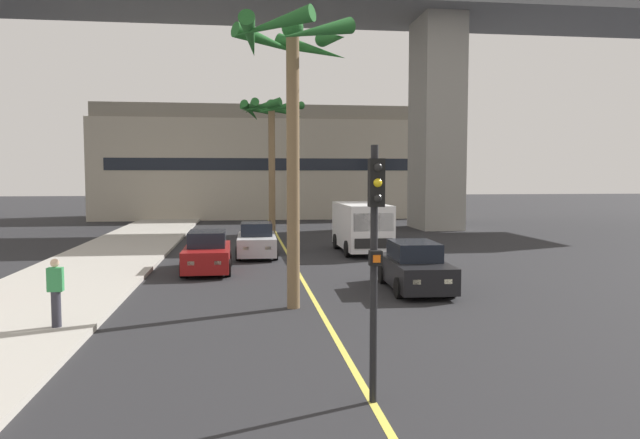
# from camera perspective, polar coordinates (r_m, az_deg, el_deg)

# --- Properties ---
(sidewalk_left) EXTENTS (4.80, 80.00, 0.15)m
(sidewalk_left) POSITION_cam_1_polar(r_m,az_deg,el_deg) (19.34, -25.26, -7.02)
(sidewalk_left) COLOR #ADA89E
(sidewalk_left) RESTS_ON ground
(lane_stripe_center) EXTENTS (0.14, 56.00, 0.01)m
(lane_stripe_center) POSITION_cam_1_polar(r_m,az_deg,el_deg) (26.39, -2.79, -3.85)
(lane_stripe_center) COLOR #DBCC4C
(lane_stripe_center) RESTS_ON ground
(bridge_overpass) EXTENTS (66.03, 8.00, 18.67)m
(bridge_overpass) POSITION_cam_1_polar(r_m,az_deg,el_deg) (41.99, -2.66, 19.64)
(bridge_overpass) COLOR slate
(bridge_overpass) RESTS_ON ground
(pier_building_backdrop) EXTENTS (29.14, 8.04, 9.61)m
(pier_building_backdrop) POSITION_cam_1_polar(r_m,az_deg,el_deg) (53.68, -5.17, 5.32)
(pier_building_backdrop) COLOR #BCB29E
(pier_building_backdrop) RESTS_ON ground
(car_queue_front) EXTENTS (1.86, 4.11, 1.56)m
(car_queue_front) POSITION_cam_1_polar(r_m,az_deg,el_deg) (23.48, -10.72, -3.16)
(car_queue_front) COLOR maroon
(car_queue_front) RESTS_ON ground
(car_queue_second) EXTENTS (1.89, 4.13, 1.56)m
(car_queue_second) POSITION_cam_1_polar(r_m,az_deg,el_deg) (27.49, -6.07, -2.04)
(car_queue_second) COLOR #B7BABF
(car_queue_second) RESTS_ON ground
(car_queue_third) EXTENTS (1.94, 4.16, 1.56)m
(car_queue_third) POSITION_cam_1_polar(r_m,az_deg,el_deg) (19.66, 9.04, -4.58)
(car_queue_third) COLOR black
(car_queue_third) RESTS_ON ground
(delivery_van) EXTENTS (2.20, 5.27, 2.36)m
(delivery_van) POSITION_cam_1_polar(r_m,az_deg,el_deg) (28.76, 3.97, -0.62)
(delivery_van) COLOR white
(delivery_van) RESTS_ON ground
(traffic_light_median_near) EXTENTS (0.24, 0.37, 4.20)m
(traffic_light_median_near) POSITION_cam_1_polar(r_m,az_deg,el_deg) (9.57, 5.28, -1.79)
(traffic_light_median_near) COLOR black
(traffic_light_median_near) RESTS_ON ground
(palm_tree_near_median) EXTENTS (3.64, 3.71, 7.92)m
(palm_tree_near_median) POSITION_cam_1_polar(r_m,az_deg,el_deg) (33.71, -4.64, 9.29)
(palm_tree_near_median) COLOR brown
(palm_tree_near_median) RESTS_ON ground
(palm_tree_mid_median) EXTENTS (3.40, 3.53, 8.02)m
(palm_tree_mid_median) POSITION_cam_1_polar(r_m,az_deg,el_deg) (16.80, -2.65, 13.93)
(palm_tree_mid_median) COLOR brown
(palm_tree_mid_median) RESTS_ON ground
(pedestrian_mid_block) EXTENTS (0.34, 0.22, 1.62)m
(pedestrian_mid_block) POSITION_cam_1_polar(r_m,az_deg,el_deg) (15.40, -23.94, -6.30)
(pedestrian_mid_block) COLOR #2D2D38
(pedestrian_mid_block) RESTS_ON sidewalk_left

